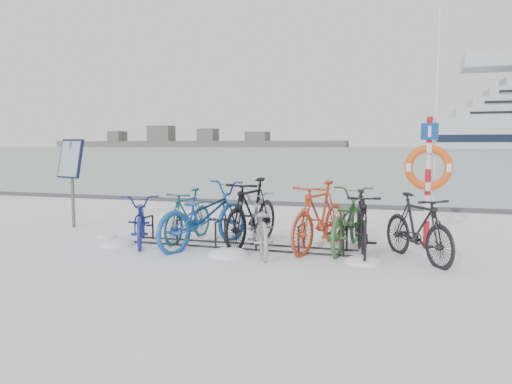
{
  "coord_description": "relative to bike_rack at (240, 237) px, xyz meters",
  "views": [
    {
      "loc": [
        2.79,
        -7.99,
        1.77
      ],
      "look_at": [
        0.1,
        0.6,
        0.9
      ],
      "focal_mm": 35.0,
      "sensor_mm": 36.0,
      "label": 1
    }
  ],
  "objects": [
    {
      "name": "ground",
      "position": [
        0.0,
        0.0,
        -0.18
      ],
      "size": [
        900.0,
        900.0,
        0.0
      ],
      "primitive_type": "plane",
      "color": "white",
      "rests_on": "ground"
    },
    {
      "name": "ice_sheet",
      "position": [
        0.0,
        155.0,
        -0.17
      ],
      "size": [
        400.0,
        298.0,
        0.02
      ],
      "primitive_type": "cube",
      "color": "#A3B1B9",
      "rests_on": "ground"
    },
    {
      "name": "quay_edge",
      "position": [
        0.0,
        5.9,
        -0.13
      ],
      "size": [
        400.0,
        0.25,
        0.1
      ],
      "primitive_type": "cube",
      "color": "#3F3F42",
      "rests_on": "ground"
    },
    {
      "name": "bike_rack",
      "position": [
        0.0,
        0.0,
        0.0
      ],
      "size": [
        4.0,
        0.48,
        0.46
      ],
      "color": "black",
      "rests_on": "ground"
    },
    {
      "name": "info_board",
      "position": [
        -4.04,
        0.84,
        1.17
      ],
      "size": [
        0.66,
        0.38,
        1.87
      ],
      "rotation": [
        0.0,
        0.0,
        -0.25
      ],
      "color": "#595B5E",
      "rests_on": "ground"
    },
    {
      "name": "lifebuoy_station",
      "position": [
        3.07,
        0.98,
        1.18
      ],
      "size": [
        0.78,
        0.22,
        4.06
      ],
      "color": "red",
      "rests_on": "ground"
    },
    {
      "name": "shoreline",
      "position": [
        -122.02,
        260.0,
        2.61
      ],
      "size": [
        180.0,
        12.0,
        9.5
      ],
      "color": "#4E4E4E",
      "rests_on": "ground"
    },
    {
      "name": "bike_0",
      "position": [
        -1.8,
        -0.19,
        0.29
      ],
      "size": [
        1.41,
        1.88,
        0.94
      ],
      "primitive_type": "imported",
      "rotation": [
        0.0,
        0.0,
        0.5
      ],
      "color": "navy",
      "rests_on": "ground"
    },
    {
      "name": "bike_1",
      "position": [
        -1.11,
        0.3,
        0.31
      ],
      "size": [
        0.62,
        1.68,
        0.99
      ],
      "primitive_type": "imported",
      "rotation": [
        0.0,
        0.0,
        -0.1
      ],
      "color": "#1C4E57",
      "rests_on": "ground"
    },
    {
      "name": "bike_2",
      "position": [
        -0.61,
        -0.12,
        0.4
      ],
      "size": [
        1.47,
        2.33,
        1.15
      ],
      "primitive_type": "imported",
      "rotation": [
        0.0,
        0.0,
        2.79
      ],
      "color": "#194D9D",
      "rests_on": "ground"
    },
    {
      "name": "bike_3",
      "position": [
        0.14,
        0.26,
        0.42
      ],
      "size": [
        0.83,
        2.07,
        1.21
      ],
      "primitive_type": "imported",
      "rotation": [
        0.0,
        0.0,
        -0.13
      ],
      "color": "black",
      "rests_on": "ground"
    },
    {
      "name": "bike_4",
      "position": [
        0.42,
        -0.28,
        0.31
      ],
      "size": [
        1.34,
        1.97,
        0.98
      ],
      "primitive_type": "imported",
      "rotation": [
        0.0,
        0.0,
        3.55
      ],
      "color": "#96999D",
      "rests_on": "ground"
    },
    {
      "name": "bike_5",
      "position": [
        1.34,
        0.2,
        0.41
      ],
      "size": [
        1.07,
        2.05,
        1.19
      ],
      "primitive_type": "imported",
      "rotation": [
        0.0,
        0.0,
        -0.27
      ],
      "color": "#BA3E1F",
      "rests_on": "ground"
    },
    {
      "name": "bike_6",
      "position": [
        1.76,
        0.42,
        0.35
      ],
      "size": [
        0.89,
        2.07,
        1.06
      ],
      "primitive_type": "imported",
      "rotation": [
        0.0,
        0.0,
        3.05
      ],
      "color": "#306130",
      "rests_on": "ground"
    },
    {
      "name": "bike_7",
      "position": [
        2.06,
        0.03,
        0.35
      ],
      "size": [
        0.77,
        1.84,
        1.07
      ],
      "primitive_type": "imported",
      "rotation": [
        0.0,
        0.0,
        0.16
      ],
      "color": "black",
      "rests_on": "ground"
    },
    {
      "name": "bike_8",
      "position": [
        2.91,
        -0.1,
        0.35
      ],
      "size": [
        1.39,
        1.74,
        1.06
      ],
      "primitive_type": "imported",
      "rotation": [
        0.0,
        0.0,
        0.59
      ],
      "color": "black",
      "rests_on": "ground"
    },
    {
      "name": "snow_drifts",
      "position": [
        0.21,
        -0.27,
        -0.18
      ],
      "size": [
        6.27,
        1.91,
        0.24
      ],
      "color": "white",
      "rests_on": "ground"
    }
  ]
}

